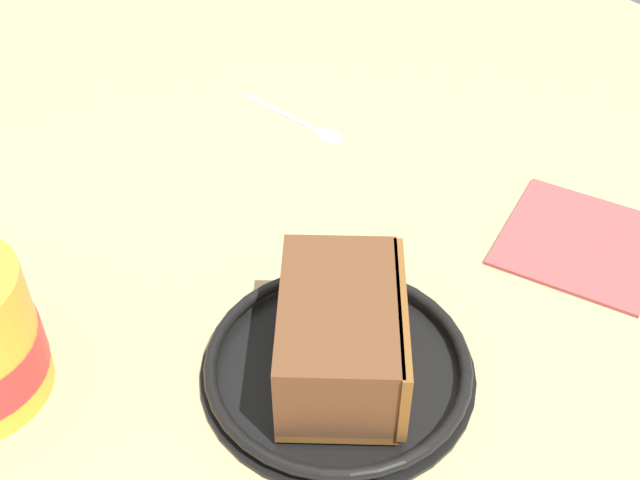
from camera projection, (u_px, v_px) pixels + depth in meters
The scene contains 5 objects.
ground_plane at pixel (267, 314), 57.44cm from camera, with size 125.35×125.35×3.05cm, color tan.
small_plate at pixel (335, 367), 50.86cm from camera, with size 17.94×17.94×1.50cm.
cake_slice at pixel (340, 336), 48.88cm from camera, with size 14.20×13.63×6.12cm.
teaspoon at pixel (311, 125), 72.91cm from camera, with size 12.75×3.65×0.80cm.
folded_napkin at pixel (581, 240), 60.82cm from camera, with size 11.44×11.87×0.60cm, color #B24C4C.
Camera 1 is at (-33.70, 20.88, 40.58)cm, focal length 44.15 mm.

